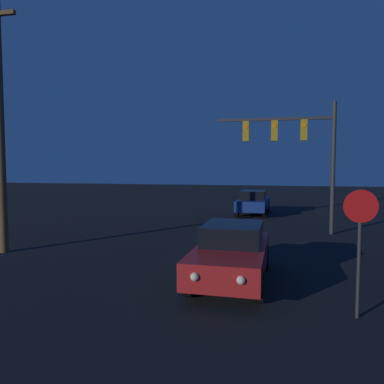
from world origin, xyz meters
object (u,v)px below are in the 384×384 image
Objects in this scene: stop_sign at (360,231)px; utility_pole at (0,118)px; car_far at (253,202)px; traffic_signal_mast at (297,144)px; car_near at (232,252)px.

stop_sign is 11.61m from utility_pole.
utility_pole is at bearing 162.53° from stop_sign.
traffic_signal_mast reaches higher than car_far.
car_near is 13.57m from car_far.
car_near is 8.48m from traffic_signal_mast.
traffic_signal_mast is (2.21, -5.97, 3.20)m from car_far.
stop_sign reaches higher than car_near.
stop_sign is 0.28× the size of utility_pole.
car_far is 14.86m from utility_pole.
car_far is (-0.21, 13.57, 0.00)m from car_near.
car_far is 1.76× the size of stop_sign.
stop_sign is at bearing 146.71° from car_near.
utility_pole is at bearing -9.57° from car_near.
car_far is 0.78× the size of traffic_signal_mast.
utility_pole is (-7.85, -12.03, 3.82)m from car_far.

